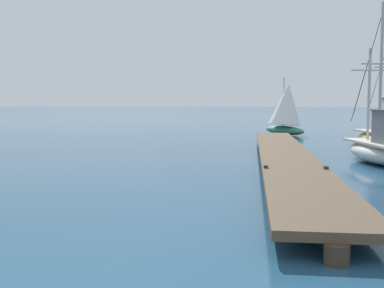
{
  "coord_description": "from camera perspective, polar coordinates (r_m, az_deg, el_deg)",
  "views": [
    {
      "loc": [
        2.6,
        -0.22,
        2.26
      ],
      "look_at": [
        1.82,
        9.49,
        1.4
      ],
      "focal_mm": 45.22,
      "sensor_mm": 36.0,
      "label": 1
    }
  ],
  "objects": [
    {
      "name": "floating_dock",
      "position": [
        17.69,
        10.9,
        -1.2
      ],
      "size": [
        2.74,
        21.96,
        0.53
      ],
      "color": "brown",
      "rests_on": "ground"
    },
    {
      "name": "distant_sailboat",
      "position": [
        33.27,
        11.05,
        4.08
      ],
      "size": [
        3.18,
        4.33,
        3.88
      ],
      "color": "#337556",
      "rests_on": "ground"
    },
    {
      "name": "fishing_boat_2",
      "position": [
        18.79,
        21.53,
        -0.32
      ],
      "size": [
        2.09,
        5.49,
        5.84
      ],
      "color": "silver",
      "rests_on": "ground"
    }
  ]
}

